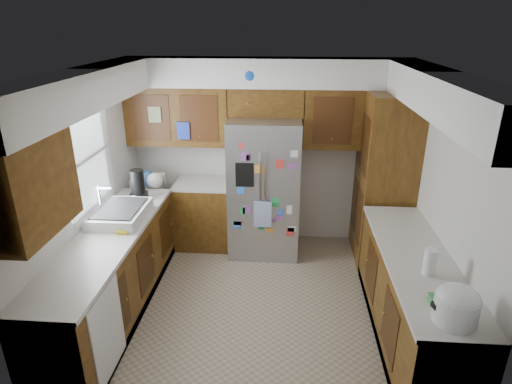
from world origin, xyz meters
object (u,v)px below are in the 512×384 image
Objects in this scene: rice_cooker at (457,304)px; paper_towel at (430,262)px; fridge at (265,187)px; pantry at (384,179)px.

paper_towel is at bearing 90.12° from rice_cooker.
paper_towel is (1.50, -1.97, 0.14)m from fridge.
pantry is 1.51m from fridge.
rice_cooker is at bearing -90.01° from pantry.
pantry is 9.08× the size of paper_towel.
fridge reaches higher than rice_cooker.
fridge is at bearing 127.30° from paper_towel.
fridge is at bearing 177.94° from pantry.
pantry is at bearing -2.06° from fridge.
rice_cooker is (1.50, -2.58, 0.16)m from fridge.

